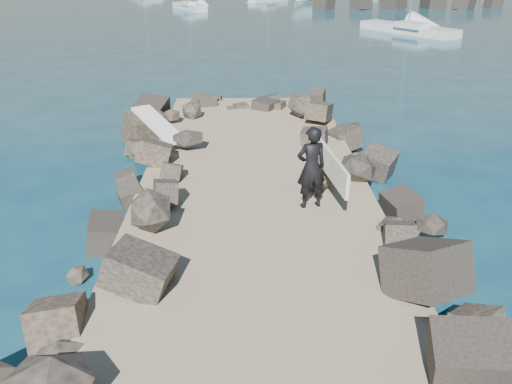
# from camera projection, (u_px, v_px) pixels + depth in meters

# --- Properties ---
(ground) EXTENTS (800.00, 800.00, 0.00)m
(ground) POSITION_uv_depth(u_px,v_px,m) (255.00, 233.00, 13.65)
(ground) COLOR #0F384C
(ground) RESTS_ON ground
(jetty) EXTENTS (6.00, 26.00, 0.60)m
(jetty) POSITION_uv_depth(u_px,v_px,m) (257.00, 265.00, 11.69)
(jetty) COLOR #8C7759
(jetty) RESTS_ON ground
(riprap_left) EXTENTS (2.60, 22.00, 1.00)m
(riprap_left) POSITION_uv_depth(u_px,v_px,m) (119.00, 246.00, 12.02)
(riprap_left) COLOR black
(riprap_left) RESTS_ON ground
(riprap_right) EXTENTS (2.60, 22.00, 1.00)m
(riprap_right) POSITION_uv_depth(u_px,v_px,m) (392.00, 243.00, 12.13)
(riprap_right) COLOR black
(riprap_right) RESTS_ON ground
(surfboard_resting) EXTENTS (2.03, 2.58, 0.09)m
(surfboard_resting) POSITION_uv_depth(u_px,v_px,m) (158.00, 128.00, 18.06)
(surfboard_resting) COLOR white
(surfboard_resting) RESTS_ON riprap_left
(surfer_with_board) EXTENTS (1.10, 2.43, 1.98)m
(surfer_with_board) POSITION_uv_depth(u_px,v_px,m) (314.00, 167.00, 13.26)
(surfer_with_board) COLOR black
(surfer_with_board) RESTS_ON jetty
(sailboat_c) EXTENTS (6.60, 8.38, 10.47)m
(sailboat_c) POSITION_uv_depth(u_px,v_px,m) (409.00, 29.00, 45.73)
(sailboat_c) COLOR silver
(sailboat_c) RESTS_ON ground
(sailboat_a) EXTENTS (4.33, 6.28, 7.79)m
(sailboat_a) POSITION_uv_depth(u_px,v_px,m) (189.00, 7.00, 63.32)
(sailboat_a) COLOR silver
(sailboat_a) RESTS_ON ground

